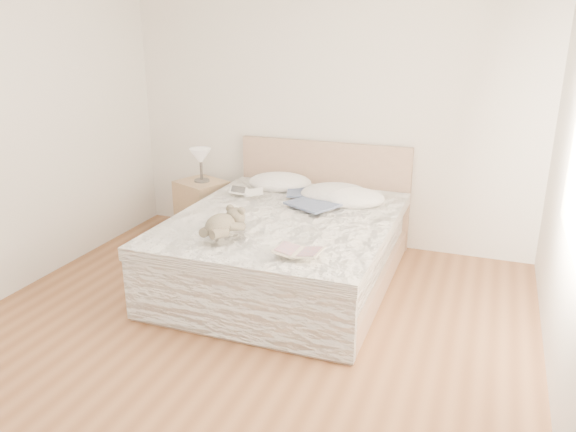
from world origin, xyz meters
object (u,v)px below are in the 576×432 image
object	(u,v)px
bed	(288,245)
table_lamp	(201,158)
photo_book	(246,192)
teddy_bear	(220,233)
nightstand	(202,208)
childrens_book	(298,252)

from	to	relation	value
bed	table_lamp	world-z (taller)	bed
photo_book	teddy_bear	bearing A→B (deg)	-97.11
nightstand	teddy_bear	size ratio (longest dim) A/B	1.65
nightstand	teddy_bear	bearing A→B (deg)	-56.55
childrens_book	teddy_bear	world-z (taller)	teddy_bear
bed	teddy_bear	world-z (taller)	bed
table_lamp	photo_book	bearing A→B (deg)	-30.41
nightstand	childrens_book	size ratio (longest dim) A/B	1.74
bed	teddy_bear	size ratio (longest dim) A/B	6.32
table_lamp	photo_book	xyz separation A→B (m)	(0.68, -0.40, -0.17)
table_lamp	teddy_bear	bearing A→B (deg)	-56.88
bed	childrens_book	size ratio (longest dim) A/B	6.66
nightstand	childrens_book	bearing A→B (deg)	-44.29
table_lamp	photo_book	size ratio (longest dim) A/B	1.02
nightstand	table_lamp	distance (m)	0.52
table_lamp	childrens_book	world-z (taller)	table_lamp
nightstand	table_lamp	xyz separation A→B (m)	(0.01, 0.00, 0.52)
bed	nightstand	size ratio (longest dim) A/B	3.83
table_lamp	teddy_bear	world-z (taller)	table_lamp
table_lamp	childrens_book	bearing A→B (deg)	-44.52
nightstand	teddy_bear	distance (m)	1.79
bed	photo_book	bearing A→B (deg)	148.23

